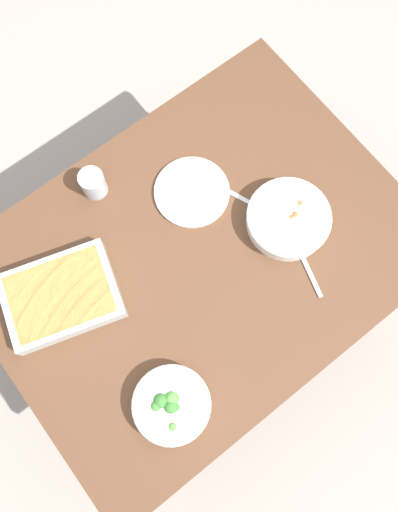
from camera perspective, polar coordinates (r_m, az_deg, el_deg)
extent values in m
plane|color=#9E9389|center=(2.18, 0.00, -5.19)|extent=(6.00, 6.00, 0.00)
cube|color=brown|center=(1.48, 0.00, -0.21)|extent=(1.20, 0.90, 0.04)
cylinder|color=brown|center=(2.08, 5.35, 14.25)|extent=(0.06, 0.06, 0.70)
cylinder|color=brown|center=(1.95, -19.99, -3.69)|extent=(0.06, 0.06, 0.70)
cylinder|color=brown|center=(1.96, 19.87, -2.41)|extent=(0.06, 0.06, 0.70)
cylinder|color=brown|center=(1.82, -6.44, -23.24)|extent=(0.06, 0.06, 0.70)
cylinder|color=white|center=(1.48, 9.73, 3.97)|extent=(0.23, 0.23, 0.05)
torus|color=white|center=(1.46, 9.89, 4.28)|extent=(0.24, 0.24, 0.01)
cylinder|color=olive|center=(1.48, 9.75, 4.01)|extent=(0.19, 0.19, 0.03)
sphere|color=#C66633|center=(1.46, 8.35, 4.10)|extent=(0.01, 0.01, 0.01)
sphere|color=#C66633|center=(1.47, 10.02, 4.16)|extent=(0.02, 0.02, 0.02)
sphere|color=#C66633|center=(1.47, 10.06, 4.64)|extent=(0.01, 0.01, 0.01)
sphere|color=silver|center=(1.46, 8.64, 3.89)|extent=(0.01, 0.01, 0.01)
sphere|color=#C66633|center=(1.47, 10.48, 4.45)|extent=(0.02, 0.02, 0.02)
sphere|color=#C66633|center=(1.48, 11.01, 5.64)|extent=(0.02, 0.02, 0.02)
cylinder|color=white|center=(1.38, -3.02, -16.01)|extent=(0.19, 0.19, 0.05)
torus|color=white|center=(1.36, -3.06, -16.02)|extent=(0.20, 0.20, 0.01)
cylinder|color=#8CB272|center=(1.38, -3.02, -16.01)|extent=(0.16, 0.16, 0.02)
sphere|color=#478C38|center=(1.36, -2.81, -15.35)|extent=(0.03, 0.03, 0.03)
sphere|color=#3D7A33|center=(1.36, -3.05, -15.99)|extent=(0.03, 0.03, 0.03)
sphere|color=#3D7A33|center=(1.36, -4.22, -15.59)|extent=(0.04, 0.04, 0.04)
sphere|color=#3D7A33|center=(1.36, -3.12, -16.20)|extent=(0.04, 0.04, 0.04)
sphere|color=#3D7A33|center=(1.36, -2.55, -16.28)|extent=(0.02, 0.02, 0.02)
sphere|color=#478C38|center=(1.37, -4.75, -16.11)|extent=(0.03, 0.03, 0.03)
sphere|color=#569E42|center=(1.37, -2.90, -18.22)|extent=(0.02, 0.02, 0.02)
sphere|color=#569E42|center=(1.36, -3.02, -15.34)|extent=(0.04, 0.04, 0.04)
cube|color=silver|center=(1.45, -14.85, -4.31)|extent=(0.35, 0.30, 0.06)
cube|color=#DBAD56|center=(1.44, -14.97, -4.21)|extent=(0.31, 0.26, 0.04)
cylinder|color=#B2BCC6|center=(1.52, -11.55, 7.83)|extent=(0.07, 0.07, 0.08)
cylinder|color=black|center=(1.53, -11.46, 7.64)|extent=(0.06, 0.06, 0.05)
cylinder|color=silver|center=(1.52, -0.79, 7.04)|extent=(0.22, 0.22, 0.01)
cube|color=silver|center=(1.48, 12.13, -1.97)|extent=(0.05, 0.14, 0.01)
ellipsoid|color=silver|center=(1.49, 10.82, 1.01)|extent=(0.04, 0.05, 0.01)
cube|color=silver|center=(1.41, -2.97, -16.00)|extent=(0.07, 0.13, 0.01)
ellipsoid|color=silver|center=(1.41, -6.16, -14.42)|extent=(0.04, 0.05, 0.01)
cube|color=silver|center=(1.52, 4.59, 6.39)|extent=(0.06, 0.13, 0.01)
cube|color=silver|center=(1.53, 1.78, 7.88)|extent=(0.04, 0.05, 0.01)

